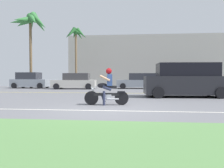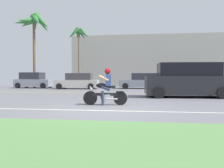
{
  "view_description": "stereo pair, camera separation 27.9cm",
  "coord_description": "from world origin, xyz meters",
  "px_view_note": "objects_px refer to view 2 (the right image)",
  "views": [
    {
      "loc": [
        1.01,
        -7.8,
        1.21
      ],
      "look_at": [
        -0.14,
        3.5,
        0.81
      ],
      "focal_mm": 35.24,
      "sensor_mm": 36.0,
      "label": 1
    },
    {
      "loc": [
        1.29,
        -7.76,
        1.21
      ],
      "look_at": [
        -0.14,
        3.5,
        0.81
      ],
      "focal_mm": 35.24,
      "sensor_mm": 36.0,
      "label": 2
    }
  ],
  "objects_px": {
    "suv_nearby": "(187,81)",
    "parked_car_3": "(205,82)",
    "parked_car_0": "(34,81)",
    "parked_car_2": "(143,81)",
    "palm_tree_0": "(34,24)",
    "palm_tree_1": "(79,37)",
    "parked_car_1": "(78,82)",
    "motorcyclist": "(106,89)"
  },
  "relations": [
    {
      "from": "motorcyclist",
      "to": "suv_nearby",
      "type": "bearing_deg",
      "value": 44.5
    },
    {
      "from": "suv_nearby",
      "to": "parked_car_3",
      "type": "bearing_deg",
      "value": 68.3
    },
    {
      "from": "parked_car_3",
      "to": "parked_car_1",
      "type": "bearing_deg",
      "value": -174.83
    },
    {
      "from": "motorcyclist",
      "to": "parked_car_0",
      "type": "height_order",
      "value": "parked_car_0"
    },
    {
      "from": "palm_tree_1",
      "to": "parked_car_3",
      "type": "bearing_deg",
      "value": -10.12
    },
    {
      "from": "suv_nearby",
      "to": "palm_tree_0",
      "type": "height_order",
      "value": "palm_tree_0"
    },
    {
      "from": "parked_car_1",
      "to": "palm_tree_1",
      "type": "height_order",
      "value": "palm_tree_1"
    },
    {
      "from": "parked_car_1",
      "to": "parked_car_2",
      "type": "height_order",
      "value": "parked_car_2"
    },
    {
      "from": "motorcyclist",
      "to": "parked_car_2",
      "type": "distance_m",
      "value": 12.7
    },
    {
      "from": "parked_car_2",
      "to": "palm_tree_1",
      "type": "distance_m",
      "value": 8.91
    },
    {
      "from": "suv_nearby",
      "to": "palm_tree_0",
      "type": "distance_m",
      "value": 17.68
    },
    {
      "from": "parked_car_0",
      "to": "palm_tree_0",
      "type": "bearing_deg",
      "value": 114.38
    },
    {
      "from": "motorcyclist",
      "to": "parked_car_3",
      "type": "bearing_deg",
      "value": 59.11
    },
    {
      "from": "parked_car_1",
      "to": "parked_car_2",
      "type": "relative_size",
      "value": 0.96
    },
    {
      "from": "parked_car_1",
      "to": "parked_car_3",
      "type": "xyz_separation_m",
      "value": [
        12.07,
        1.09,
        -0.04
      ]
    },
    {
      "from": "parked_car_1",
      "to": "palm_tree_0",
      "type": "relative_size",
      "value": 0.53
    },
    {
      "from": "motorcyclist",
      "to": "suv_nearby",
      "type": "relative_size",
      "value": 0.38
    },
    {
      "from": "suv_nearby",
      "to": "parked_car_2",
      "type": "height_order",
      "value": "suv_nearby"
    },
    {
      "from": "motorcyclist",
      "to": "parked_car_0",
      "type": "relative_size",
      "value": 0.5
    },
    {
      "from": "parked_car_0",
      "to": "parked_car_2",
      "type": "bearing_deg",
      "value": 0.34
    },
    {
      "from": "parked_car_1",
      "to": "palm_tree_0",
      "type": "distance_m",
      "value": 8.24
    },
    {
      "from": "parked_car_1",
      "to": "parked_car_3",
      "type": "height_order",
      "value": "parked_car_1"
    },
    {
      "from": "parked_car_1",
      "to": "parked_car_2",
      "type": "xyz_separation_m",
      "value": [
        6.28,
        1.09,
        0.0
      ]
    },
    {
      "from": "parked_car_0",
      "to": "parked_car_1",
      "type": "bearing_deg",
      "value": -11.59
    },
    {
      "from": "parked_car_1",
      "to": "motorcyclist",
      "type": "bearing_deg",
      "value": -68.47
    },
    {
      "from": "palm_tree_0",
      "to": "parked_car_3",
      "type": "bearing_deg",
      "value": -2.05
    },
    {
      "from": "palm_tree_0",
      "to": "motorcyclist",
      "type": "bearing_deg",
      "value": -53.35
    },
    {
      "from": "parked_car_2",
      "to": "palm_tree_0",
      "type": "height_order",
      "value": "palm_tree_0"
    },
    {
      "from": "parked_car_2",
      "to": "parked_car_3",
      "type": "relative_size",
      "value": 1.12
    },
    {
      "from": "motorcyclist",
      "to": "suv_nearby",
      "type": "height_order",
      "value": "suv_nearby"
    },
    {
      "from": "palm_tree_1",
      "to": "motorcyclist",
      "type": "bearing_deg",
      "value": -70.27
    },
    {
      "from": "parked_car_0",
      "to": "palm_tree_1",
      "type": "height_order",
      "value": "palm_tree_1"
    },
    {
      "from": "parked_car_0",
      "to": "palm_tree_1",
      "type": "distance_m",
      "value": 6.82
    },
    {
      "from": "suv_nearby",
      "to": "parked_car_3",
      "type": "height_order",
      "value": "suv_nearby"
    },
    {
      "from": "suv_nearby",
      "to": "palm_tree_1",
      "type": "height_order",
      "value": "palm_tree_1"
    },
    {
      "from": "suv_nearby",
      "to": "parked_car_0",
      "type": "height_order",
      "value": "suv_nearby"
    },
    {
      "from": "parked_car_3",
      "to": "parked_car_2",
      "type": "bearing_deg",
      "value": -179.95
    },
    {
      "from": "parked_car_0",
      "to": "parked_car_3",
      "type": "xyz_separation_m",
      "value": [
        17.04,
        0.07,
        -0.08
      ]
    },
    {
      "from": "motorcyclist",
      "to": "parked_car_3",
      "type": "xyz_separation_m",
      "value": [
        7.53,
        12.59,
        0.01
      ]
    },
    {
      "from": "suv_nearby",
      "to": "parked_car_1",
      "type": "relative_size",
      "value": 1.16
    },
    {
      "from": "parked_car_0",
      "to": "parked_car_2",
      "type": "relative_size",
      "value": 0.84
    },
    {
      "from": "motorcyclist",
      "to": "suv_nearby",
      "type": "xyz_separation_m",
      "value": [
        4.14,
        4.07,
        0.3
      ]
    }
  ]
}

